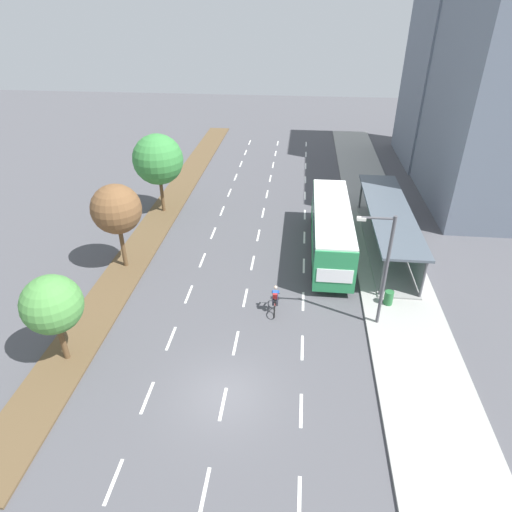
% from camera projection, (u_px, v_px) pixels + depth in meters
% --- Properties ---
extents(ground_plane, '(140.00, 140.00, 0.00)m').
position_uv_depth(ground_plane, '(225.00, 395.00, 20.24)').
color(ground_plane, '#4C4C51').
extents(median_strip, '(2.60, 52.00, 0.12)m').
position_uv_depth(median_strip, '(168.00, 207.00, 38.05)').
color(median_strip, brown).
rests_on(median_strip, ground).
extents(sidewalk_right, '(4.50, 52.00, 0.15)m').
position_uv_depth(sidewalk_right, '(375.00, 216.00, 36.49)').
color(sidewalk_right, '#9E9E99').
rests_on(sidewalk_right, ground).
extents(lane_divider_left, '(0.14, 46.47, 0.01)m').
position_uv_depth(lane_divider_left, '(218.00, 221.00, 35.71)').
color(lane_divider_left, white).
rests_on(lane_divider_left, ground).
extents(lane_divider_center, '(0.14, 46.47, 0.01)m').
position_uv_depth(lane_divider_center, '(261.00, 223.00, 35.41)').
color(lane_divider_center, white).
rests_on(lane_divider_center, ground).
extents(lane_divider_right, '(0.14, 46.47, 0.01)m').
position_uv_depth(lane_divider_right, '(305.00, 225.00, 35.10)').
color(lane_divider_right, white).
rests_on(lane_divider_right, ground).
extents(bus_shelter, '(2.90, 13.57, 2.86)m').
position_uv_depth(bus_shelter, '(391.00, 224.00, 31.10)').
color(bus_shelter, gray).
rests_on(bus_shelter, sidewalk_right).
extents(bus, '(2.54, 11.29, 3.37)m').
position_uv_depth(bus, '(331.00, 226.00, 30.39)').
color(bus, '#28844C').
rests_on(bus, ground).
extents(cyclist, '(0.46, 1.82, 1.71)m').
position_uv_depth(cyclist, '(275.00, 300.00, 25.20)').
color(cyclist, black).
rests_on(cyclist, ground).
extents(median_tree_nearest, '(2.84, 2.84, 4.72)m').
position_uv_depth(median_tree_nearest, '(52.00, 305.00, 20.51)').
color(median_tree_nearest, brown).
rests_on(median_tree_nearest, median_strip).
extents(median_tree_second, '(3.17, 3.17, 5.72)m').
position_uv_depth(median_tree_second, '(116.00, 209.00, 27.64)').
color(median_tree_second, brown).
rests_on(median_tree_second, median_strip).
extents(median_tree_third, '(4.00, 4.00, 6.44)m').
position_uv_depth(median_tree_third, '(158.00, 160.00, 35.01)').
color(median_tree_third, brown).
rests_on(median_tree_third, median_strip).
extents(streetlight, '(1.91, 0.24, 6.50)m').
position_uv_depth(streetlight, '(383.00, 265.00, 22.64)').
color(streetlight, '#4C4C51').
rests_on(streetlight, sidewalk_right).
extents(trash_bin, '(0.52, 0.52, 0.85)m').
position_uv_depth(trash_bin, '(389.00, 298.00, 25.76)').
color(trash_bin, '#286B38').
rests_on(trash_bin, sidewalk_right).
extents(building_near_right, '(6.23, 15.52, 16.31)m').
position_uv_depth(building_near_right, '(480.00, 104.00, 35.87)').
color(building_near_right, slate).
rests_on(building_near_right, ground).
extents(building_mid_right, '(8.37, 10.80, 19.13)m').
position_uv_depth(building_mid_right, '(457.00, 67.00, 44.25)').
color(building_mid_right, slate).
rests_on(building_mid_right, ground).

